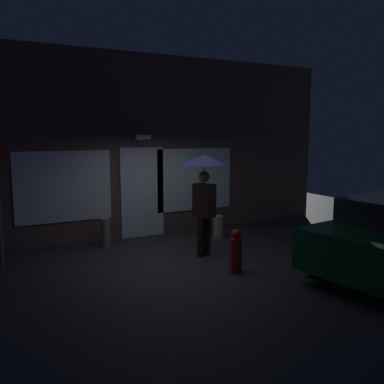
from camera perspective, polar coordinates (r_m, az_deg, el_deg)
ground_plane at (r=8.43m, az=-1.53°, el=-9.36°), size 18.00×18.00×0.00m
building_facade at (r=10.21m, az=-7.34°, el=6.14°), size 10.68×0.48×4.43m
person_with_umbrella at (r=8.40m, az=1.69°, el=1.95°), size 1.05×1.05×2.10m
sidewalk_bollard at (r=9.43m, az=-11.92°, el=-5.61°), size 0.21×0.21×0.65m
sidewalk_bollard_2 at (r=10.09m, az=3.66°, el=-4.82°), size 0.24×0.24×0.55m
fire_hydrant at (r=7.62m, az=6.14°, el=-8.33°), size 0.22×0.22×0.82m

